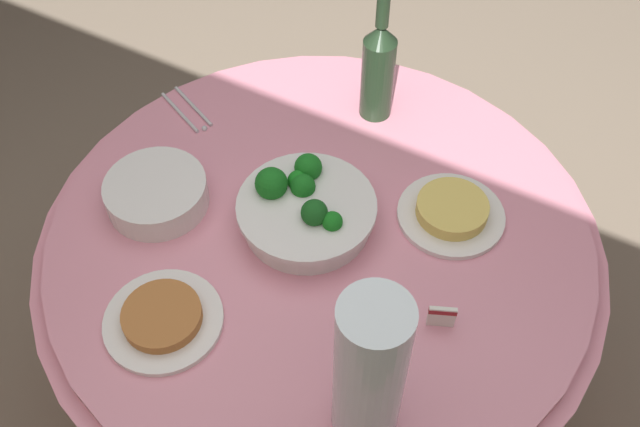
% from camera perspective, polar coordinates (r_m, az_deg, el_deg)
% --- Properties ---
extents(ground_plane, '(6.00, 6.00, 0.00)m').
position_cam_1_polar(ground_plane, '(2.08, -0.00, -13.78)').
color(ground_plane, gray).
extents(buffet_table, '(1.16, 1.16, 0.74)m').
position_cam_1_polar(buffet_table, '(1.75, -0.00, -8.56)').
color(buffet_table, maroon).
rests_on(buffet_table, ground_plane).
extents(broccoli_bowl, '(0.28, 0.28, 0.11)m').
position_cam_1_polar(broccoli_bowl, '(1.43, -1.15, 0.45)').
color(broccoli_bowl, white).
rests_on(broccoli_bowl, buffet_table).
extents(plate_stack, '(0.21, 0.21, 0.06)m').
position_cam_1_polar(plate_stack, '(1.51, -12.88, 1.58)').
color(plate_stack, white).
rests_on(plate_stack, buffet_table).
extents(wine_bottle, '(0.07, 0.07, 0.34)m').
position_cam_1_polar(wine_bottle, '(1.60, 4.66, 11.47)').
color(wine_bottle, '#1F331F').
rests_on(wine_bottle, buffet_table).
extents(decorative_fruit_vase, '(0.11, 0.11, 0.34)m').
position_cam_1_polar(decorative_fruit_vase, '(1.11, 3.93, -12.85)').
color(decorative_fruit_vase, silver).
rests_on(decorative_fruit_vase, buffet_table).
extents(serving_tongs, '(0.16, 0.10, 0.01)m').
position_cam_1_polar(serving_tongs, '(1.70, -10.45, 8.04)').
color(serving_tongs, silver).
rests_on(serving_tongs, buffet_table).
extents(food_plate_noodles, '(0.22, 0.22, 0.04)m').
position_cam_1_polar(food_plate_noodles, '(1.48, 10.43, 0.15)').
color(food_plate_noodles, white).
rests_on(food_plate_noodles, buffet_table).
extents(food_plate_peanuts, '(0.22, 0.22, 0.04)m').
position_cam_1_polar(food_plate_peanuts, '(1.35, -12.41, -8.15)').
color(food_plate_peanuts, white).
rests_on(food_plate_peanuts, buffet_table).
extents(label_placard_front, '(0.05, 0.03, 0.05)m').
position_cam_1_polar(label_placard_front, '(1.32, 9.67, -8.01)').
color(label_placard_front, white).
rests_on(label_placard_front, buffet_table).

